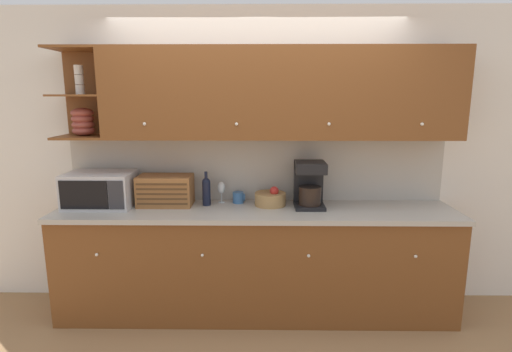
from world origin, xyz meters
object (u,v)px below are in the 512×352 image
Objects in this scene: wine_glass at (221,188)px; wine_bottle at (206,190)px; coffee_maker at (309,184)px; fruit_basket at (270,199)px; bread_box at (166,190)px; microwave at (100,190)px; mug at (239,197)px.

wine_bottle is at bearing -142.26° from wine_glass.
coffee_maker is at bearing -2.09° from wine_bottle.
fruit_basket is at bearing 0.66° from wine_bottle.
coffee_maker reaches higher than bread_box.
wine_bottle reaches higher than microwave.
fruit_basket is (0.28, -0.07, 0.01)m from mug.
microwave is 1.88× the size of wine_bottle.
bread_box is at bearing 178.56° from coffee_maker.
bread_box is at bearing -172.64° from mug.
wine_bottle reaches higher than wine_glass.
wine_glass is at bearing 168.70° from fruit_basket.
wine_glass is 0.44m from fruit_basket.
mug is 0.40× the size of fruit_basket.
wine_glass is (1.01, 0.14, -0.02)m from microwave.
microwave is at bearing -171.98° from wine_glass.
fruit_basket is (0.55, 0.01, -0.07)m from wine_bottle.
wine_glass is at bearing 8.02° from microwave.
bread_box is 0.35m from wine_bottle.
bread_box reaches higher than mug.
microwave is 1.21× the size of bread_box.
wine_bottle is 0.15m from wine_glass.
bread_box is at bearing -179.52° from fruit_basket.
mug is at bearing 169.60° from coffee_maker.
coffee_maker reaches higher than wine_glass.
bread_box is at bearing -179.80° from wine_bottle.
wine_bottle is 1.11× the size of fruit_basket.
wine_glass is 0.48× the size of coffee_maker.
fruit_basket is (0.90, 0.01, -0.07)m from bread_box.
coffee_maker reaches higher than mug.
mug is at bearing -4.96° from wine_glass.
bread_box reaches higher than wine_glass.
wine_bottle is (0.35, 0.00, 0.00)m from bread_box.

